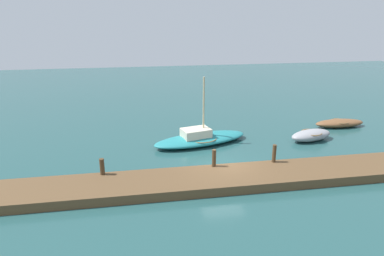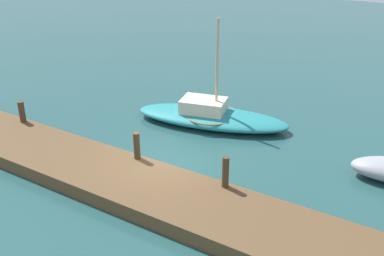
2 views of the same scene
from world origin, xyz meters
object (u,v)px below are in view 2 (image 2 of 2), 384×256
at_px(mooring_post_mid_east, 225,172).
at_px(mooring_post_mid_west, 137,146).
at_px(mooring_post_west, 22,112).
at_px(sailboat_teal, 210,116).

bearing_deg(mooring_post_mid_east, mooring_post_mid_west, 180.00).
xyz_separation_m(mooring_post_west, mooring_post_mid_east, (9.68, 0.00, 0.08)).
bearing_deg(mooring_post_mid_east, sailboat_teal, 124.33).
bearing_deg(mooring_post_west, mooring_post_mid_east, 0.00).
height_order(sailboat_teal, mooring_post_west, sailboat_teal).
bearing_deg(mooring_post_mid_east, mooring_post_west, 180.00).
height_order(mooring_post_mid_west, mooring_post_mid_east, mooring_post_mid_east).
relative_size(sailboat_teal, mooring_post_west, 8.01).
xyz_separation_m(sailboat_teal, mooring_post_mid_west, (-0.17, -4.95, 0.61)).
bearing_deg(mooring_post_mid_west, mooring_post_west, 180.00).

